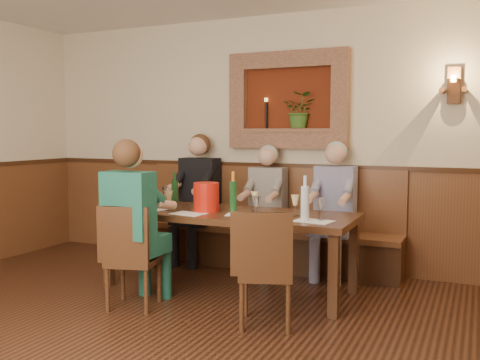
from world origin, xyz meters
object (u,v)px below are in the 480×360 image
object	(u,v)px
person_chair_front	(135,238)
water_bottle	(305,202)
person_bench_left	(196,209)
wine_bottle_green_a	(233,196)
chair_near_left	(133,278)
person_bench_mid	(265,219)
person_bench_right	(333,221)
dining_table	(228,219)
bench	(265,238)
chair_near_right	(266,293)
spittoon_bucket	(206,197)
wine_bottle_green_b	(175,193)

from	to	relation	value
person_chair_front	water_bottle	bearing A→B (deg)	23.43
person_bench_left	wine_bottle_green_a	bearing A→B (deg)	-44.75
chair_near_left	water_bottle	xyz separation A→B (m)	(1.33, 0.63, 0.65)
person_bench_mid	person_bench_right	xyz separation A→B (m)	(0.75, -0.00, 0.02)
person_bench_right	dining_table	bearing A→B (deg)	-133.48
dining_table	person_bench_mid	bearing A→B (deg)	87.17
bench	person_bench_right	size ratio (longest dim) A/B	2.13
chair_near_right	spittoon_bucket	bearing A→B (deg)	123.06
bench	person_chair_front	world-z (taller)	person_chair_front
bench	person_bench_mid	world-z (taller)	person_bench_mid
person_bench_right	water_bottle	distance (m)	1.09
person_bench_mid	wine_bottle_green_a	bearing A→B (deg)	-88.16
person_bench_mid	spittoon_bucket	world-z (taller)	person_bench_mid
water_bottle	chair_near_right	bearing A→B (deg)	-102.68
spittoon_bucket	person_bench_right	bearing A→B (deg)	42.98
wine_bottle_green_b	person_bench_right	bearing A→B (deg)	30.90
bench	person_bench_right	world-z (taller)	person_bench_right
bench	water_bottle	size ratio (longest dim) A/B	7.79
bench	person_bench_right	xyz separation A→B (m)	(0.79, -0.11, 0.25)
person_bench_mid	person_bench_left	bearing A→B (deg)	-179.75
wine_bottle_green_b	water_bottle	xyz separation A→B (m)	(1.41, -0.21, 0.01)
person_bench_left	wine_bottle_green_b	distance (m)	0.90
person_bench_mid	wine_bottle_green_b	world-z (taller)	person_bench_mid
chair_near_right	wine_bottle_green_a	size ratio (longest dim) A/B	2.37
dining_table	chair_near_right	world-z (taller)	chair_near_right
person_bench_left	water_bottle	distance (m)	1.96
person_chair_front	person_bench_right	bearing A→B (deg)	51.04
person_chair_front	wine_bottle_green_b	world-z (taller)	person_chair_front
chair_near_right	water_bottle	xyz separation A→B (m)	(0.13, 0.57, 0.64)
person_bench_mid	chair_near_right	bearing A→B (deg)	-67.99
person_chair_front	wine_bottle_green_a	bearing A→B (deg)	51.76
chair_near_right	person_bench_mid	world-z (taller)	person_bench_mid
chair_near_left	chair_near_right	xyz separation A→B (m)	(1.20, 0.06, 0.01)
person_chair_front	chair_near_left	bearing A→B (deg)	-84.70
chair_near_left	wine_bottle_green_b	bearing A→B (deg)	81.08
water_bottle	person_bench_left	bearing A→B (deg)	147.58
water_bottle	wine_bottle_green_b	bearing A→B (deg)	171.59
dining_table	wine_bottle_green_b	size ratio (longest dim) A/B	6.68
chair_near_right	wine_bottle_green_b	world-z (taller)	wine_bottle_green_b
person_chair_front	spittoon_bucket	world-z (taller)	person_chair_front
chair_near_left	dining_table	bearing A→B (deg)	43.77
chair_near_left	person_bench_mid	world-z (taller)	person_bench_mid
bench	person_chair_front	xyz separation A→B (m)	(-0.51, -1.72, 0.27)
chair_near_right	person_bench_right	bearing A→B (deg)	67.28
chair_near_right	wine_bottle_green_a	distance (m)	1.15
wine_bottle_green_b	water_bottle	size ratio (longest dim) A/B	0.93
chair_near_right	person_bench_left	size ratio (longest dim) A/B	0.62
water_bottle	wine_bottle_green_a	bearing A→B (deg)	167.87
water_bottle	person_chair_front	bearing A→B (deg)	-156.57
person_bench_mid	wine_bottle_green_a	world-z (taller)	person_bench_mid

